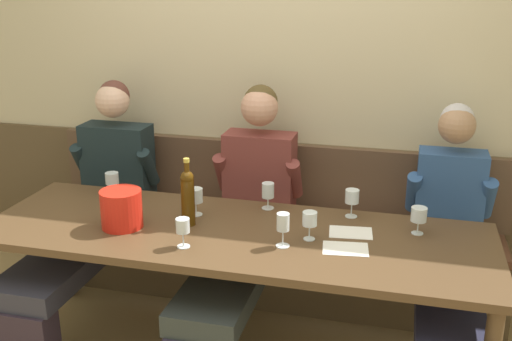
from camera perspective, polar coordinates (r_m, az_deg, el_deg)
The scene contains 19 objects.
room_wall_back at distance 3.72m, azimuth 2.02°, elevation 9.77°, with size 6.80×0.08×2.80m, color beige.
wood_wainscot_panel at distance 3.91m, azimuth 1.69°, elevation -3.93°, with size 6.80×0.03×0.94m, color brown.
wall_bench at distance 3.80m, azimuth 0.96°, elevation -7.73°, with size 2.84×0.42×0.94m.
dining_table at distance 3.04m, azimuth -2.10°, elevation -6.89°, with size 2.54×0.85×0.73m.
person_center_left_seat at distance 3.68m, azimuth -15.23°, elevation -3.37°, with size 0.54×1.28×1.32m.
person_center_right_seat at distance 3.34m, azimuth -1.10°, elevation -4.64°, with size 0.52×1.28×1.33m.
person_right_seat at distance 3.24m, azimuth 17.82°, elevation -6.90°, with size 0.47×1.27×1.28m.
ice_bucket at distance 3.09m, azimuth -12.59°, elevation -3.56°, with size 0.21×0.21×0.19m, color red.
wine_bottle_clear_water at distance 3.04m, azimuth -6.47°, elevation -2.38°, with size 0.07×0.07×0.35m.
wine_glass_center_front at distance 2.89m, azimuth 5.09°, elevation -4.70°, with size 0.07×0.07×0.14m.
wine_glass_left_end at distance 2.82m, azimuth -6.93°, elevation -5.35°, with size 0.06×0.06×0.14m.
wine_glass_center_rear at distance 3.04m, azimuth 15.13°, elevation -4.15°, with size 0.08×0.08×0.14m.
wine_glass_right_end at distance 3.18m, azimuth -5.73°, elevation -2.43°, with size 0.08×0.08×0.15m.
wine_glass_by_bottle at distance 3.57m, azimuth -13.44°, elevation -0.83°, with size 0.08×0.08×0.13m.
wine_glass_mid_left at distance 3.25m, azimuth 1.14°, elevation -2.04°, with size 0.07×0.07×0.14m.
wine_glass_mid_right at distance 2.80m, azimuth 2.57°, elevation -5.09°, with size 0.07×0.07×0.16m.
wine_glass_near_bucket at distance 3.17m, azimuth 9.06°, elevation -2.51°, with size 0.07×0.07×0.15m.
tasting_sheet_left_guest at distance 3.02m, azimuth 8.94°, elevation -5.80°, with size 0.21×0.15×0.00m, color white.
tasting_sheet_right_guest at distance 2.85m, azimuth 8.45°, elevation -7.31°, with size 0.21×0.15×0.00m, color white.
Camera 1 is at (0.80, -2.50, 1.95)m, focal length 42.34 mm.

